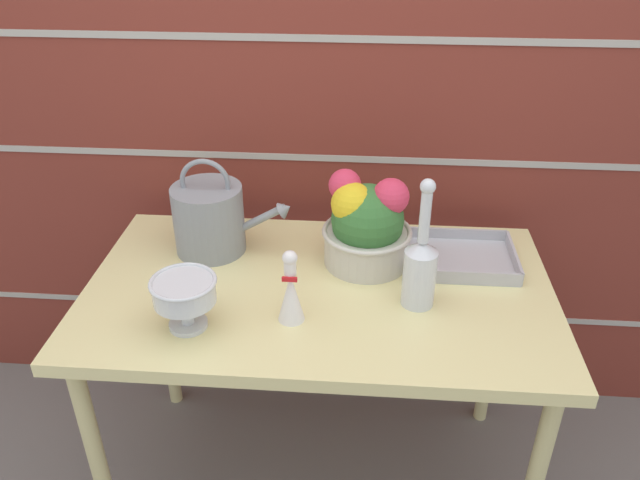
% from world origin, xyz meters
% --- Properties ---
extents(ground_plane, '(12.00, 12.00, 0.00)m').
position_xyz_m(ground_plane, '(0.00, 0.00, 0.00)').
color(ground_plane, slate).
extents(brick_wall, '(3.60, 0.08, 2.20)m').
position_xyz_m(brick_wall, '(0.00, 0.47, 1.10)').
color(brick_wall, maroon).
rests_on(brick_wall, ground_plane).
extents(patio_table, '(1.23, 0.71, 0.74)m').
position_xyz_m(patio_table, '(0.00, 0.00, 0.67)').
color(patio_table, beige).
rests_on(patio_table, ground_plane).
extents(watering_can, '(0.34, 0.20, 0.28)m').
position_xyz_m(watering_can, '(-0.32, 0.16, 0.84)').
color(watering_can, gray).
rests_on(watering_can, patio_table).
extents(crystal_pedestal_bowl, '(0.16, 0.16, 0.13)m').
position_xyz_m(crystal_pedestal_bowl, '(-0.30, -0.19, 0.84)').
color(crystal_pedestal_bowl, silver).
rests_on(crystal_pedestal_bowl, patio_table).
extents(flower_planter, '(0.25, 0.25, 0.26)m').
position_xyz_m(flower_planter, '(0.12, 0.13, 0.86)').
color(flower_planter, beige).
rests_on(flower_planter, patio_table).
extents(glass_decanter, '(0.08, 0.08, 0.34)m').
position_xyz_m(glass_decanter, '(0.25, -0.05, 0.85)').
color(glass_decanter, silver).
rests_on(glass_decanter, patio_table).
extents(figurine_vase, '(0.07, 0.07, 0.19)m').
position_xyz_m(figurine_vase, '(-0.06, -0.14, 0.82)').
color(figurine_vase, white).
rests_on(figurine_vase, patio_table).
extents(wire_tray, '(0.30, 0.24, 0.04)m').
position_xyz_m(wire_tray, '(0.39, 0.15, 0.75)').
color(wire_tray, '#B7B7BC').
rests_on(wire_tray, patio_table).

